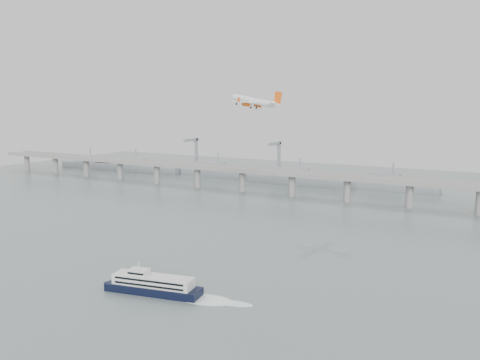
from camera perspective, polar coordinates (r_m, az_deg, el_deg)
The scene contains 5 objects.
ground at distance 264.61m, azimuth -5.97°, elevation -9.30°, with size 900.00×900.00×0.00m, color slate.
bridge at distance 435.33m, azimuth 9.33°, elevation 0.11°, with size 800.00×22.00×23.90m.
distant_fleet at distance 563.47m, azimuth -3.19°, elevation 0.96°, with size 453.00×60.90×40.00m.
ferry at distance 226.65m, azimuth -9.71°, elevation -11.53°, with size 70.13×22.06×13.32m.
airliner at distance 334.61m, azimuth 1.65°, elevation 8.83°, with size 42.87×39.20×11.51m.
Camera 1 is at (147.25, -204.28, 81.26)m, focal length 38.00 mm.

